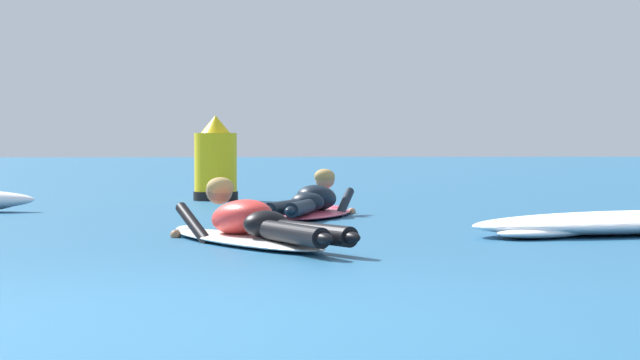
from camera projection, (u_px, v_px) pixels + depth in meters
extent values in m
plane|color=#235B84|center=(198.00, 204.00, 15.19)|extent=(120.00, 120.00, 0.00)
ellipsoid|color=white|center=(245.00, 239.00, 9.13)|extent=(1.45, 2.34, 0.07)
ellipsoid|color=white|center=(188.00, 229.00, 10.10)|extent=(0.26, 0.26, 0.06)
ellipsoid|color=red|center=(242.00, 217.00, 9.17)|extent=(0.66, 0.82, 0.35)
ellipsoid|color=black|center=(266.00, 224.00, 8.81)|extent=(0.43, 0.40, 0.20)
cylinder|color=black|center=(294.00, 234.00, 8.25)|extent=(0.44, 0.87, 0.14)
ellipsoid|color=black|center=(322.00, 238.00, 7.85)|extent=(0.18, 0.24, 0.08)
cylinder|color=black|center=(315.00, 233.00, 8.33)|extent=(0.53, 0.84, 0.14)
ellipsoid|color=black|center=(350.00, 237.00, 7.95)|extent=(0.18, 0.24, 0.08)
cylinder|color=black|center=(195.00, 226.00, 9.41)|extent=(0.33, 0.58, 0.34)
sphere|color=#8C6647|center=(176.00, 235.00, 9.75)|extent=(0.09, 0.09, 0.09)
cylinder|color=black|center=(247.00, 224.00, 9.60)|extent=(0.33, 0.58, 0.34)
sphere|color=#8C6647|center=(228.00, 234.00, 9.92)|extent=(0.09, 0.09, 0.09)
sphere|color=#8C6647|center=(219.00, 191.00, 9.53)|extent=(0.21, 0.21, 0.21)
ellipsoid|color=#AD894C|center=(220.00, 187.00, 9.51)|extent=(0.28, 0.27, 0.16)
ellipsoid|color=#E54C66|center=(315.00, 214.00, 12.49)|extent=(1.18, 2.04, 0.07)
ellipsoid|color=#E54C66|center=(336.00, 208.00, 13.39)|extent=(0.27, 0.26, 0.06)
ellipsoid|color=black|center=(316.00, 198.00, 12.54)|extent=(0.58, 0.71, 0.34)
ellipsoid|color=black|center=(307.00, 202.00, 12.19)|extent=(0.41, 0.37, 0.20)
cylinder|color=black|center=(284.00, 208.00, 11.66)|extent=(0.44, 0.83, 0.14)
ellipsoid|color=black|center=(269.00, 210.00, 11.26)|extent=(0.17, 0.24, 0.08)
cylinder|color=black|center=(300.00, 208.00, 11.62)|extent=(0.36, 0.84, 0.14)
ellipsoid|color=black|center=(291.00, 210.00, 11.21)|extent=(0.17, 0.24, 0.08)
cylinder|color=black|center=(304.00, 204.00, 12.93)|extent=(0.27, 0.58, 0.34)
sphere|color=tan|center=(313.00, 211.00, 13.30)|extent=(0.09, 0.09, 0.09)
cylinder|color=black|center=(344.00, 204.00, 12.80)|extent=(0.27, 0.58, 0.34)
sphere|color=tan|center=(352.00, 212.00, 13.15)|extent=(0.09, 0.09, 0.09)
sphere|color=tan|center=(325.00, 179.00, 12.89)|extent=(0.21, 0.21, 0.21)
ellipsoid|color=#AD894C|center=(325.00, 176.00, 12.87)|extent=(0.27, 0.26, 0.16)
ellipsoid|color=white|center=(631.00, 222.00, 10.24)|extent=(3.21, 2.00, 0.19)
ellipsoid|color=white|center=(547.00, 231.00, 9.78)|extent=(1.20, 1.07, 0.10)
cylinder|color=yellow|center=(216.00, 167.00, 16.30)|extent=(0.57, 0.57, 0.90)
cone|color=yellow|center=(216.00, 124.00, 16.28)|extent=(0.40, 0.40, 0.24)
cylinder|color=black|center=(216.00, 196.00, 16.31)|extent=(0.60, 0.60, 0.12)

